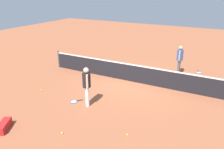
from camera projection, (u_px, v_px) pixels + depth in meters
The scene contains 10 objects.
ground_plane at pixel (132, 81), 12.37m from camera, with size 40.00×40.00×0.00m, color #9E5638.
court_net at pixel (132, 73), 12.19m from camera, with size 10.09×0.09×1.07m.
player_near_side at pixel (87, 83), 9.54m from camera, with size 0.48×0.48×1.70m.
player_far_side at pixel (180, 58), 13.01m from camera, with size 0.37×0.53×1.70m.
tennis_racket_near_player at pixel (74, 102), 10.16m from camera, with size 0.47×0.58×0.03m.
tennis_racket_far_player at pixel (199, 73), 13.63m from camera, with size 0.39×0.61×0.03m.
tennis_ball_near_player at pixel (62, 133), 7.93m from camera, with size 0.07×0.07×0.07m, color #C6E033.
tennis_ball_by_net at pixel (42, 90), 11.25m from camera, with size 0.07×0.07×0.07m, color #C6E033.
tennis_ball_midcourt at pixel (127, 135), 7.84m from camera, with size 0.07×0.07×0.07m, color #C6E033.
equipment_bag at pixel (4, 125), 8.18m from camera, with size 0.65×0.83×0.28m.
Camera 1 is at (4.53, -10.55, 4.74)m, focal length 36.93 mm.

